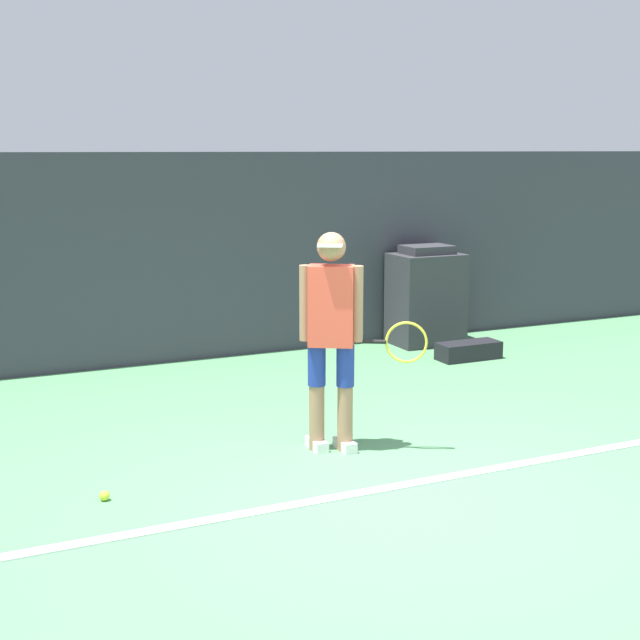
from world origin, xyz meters
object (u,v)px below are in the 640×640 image
tennis_player (333,331)px  equipment_bag (469,351)px  covered_chair (426,297)px  tennis_ball (104,496)px

tennis_player → equipment_bag: 3.51m
tennis_player → covered_chair: 4.05m
tennis_player → covered_chair: size_ratio=1.43×
tennis_player → equipment_bag: bearing=68.2°
tennis_ball → equipment_bag: 5.10m
tennis_ball → covered_chair: bearing=36.1°
tennis_player → covered_chair: bearing=78.5°
tennis_player → tennis_ball: tennis_player is taller
tennis_player → tennis_ball: bearing=-140.8°
tennis_ball → equipment_bag: equipment_bag is taller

